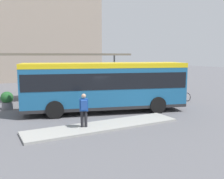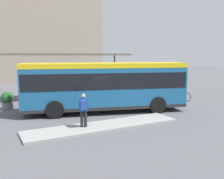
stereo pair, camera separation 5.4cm
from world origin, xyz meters
name	(u,v)px [view 2 (the right image)]	position (x,y,z in m)	size (l,w,h in m)	color
ground_plane	(105,112)	(0.00, 0.00, 0.00)	(120.00, 120.00, 0.00)	#5B5B60
curb_island	(104,126)	(-1.66, -3.22, 0.06)	(8.42, 1.80, 0.12)	#9E9E99
city_bus	(105,84)	(0.01, 0.00, 1.90)	(10.89, 5.26, 3.27)	#1E6093
pedestrian_waiting	(84,108)	(-2.76, -3.13, 1.11)	(0.49, 0.53, 1.73)	#232328
bicycle_blue	(183,96)	(7.72, 0.76, 0.36)	(0.48, 1.65, 0.71)	black
bicycle_orange	(176,95)	(7.64, 1.50, 0.34)	(0.48, 1.57, 0.68)	black
bicycle_black	(172,94)	(7.85, 2.24, 0.35)	(0.48, 1.59, 0.69)	black
station_shelter	(60,55)	(-1.06, 6.72, 3.78)	(12.77, 3.09, 3.93)	#706656
potted_planter_near_shelter	(47,97)	(-2.94, 3.81, 0.65)	(0.69, 0.69, 1.23)	slate
potted_planter_far_side	(7,100)	(-5.73, 3.89, 0.65)	(0.85, 0.85, 1.26)	slate
station_building	(6,34)	(-3.49, 26.51, 6.93)	(27.33, 10.07, 13.86)	gray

